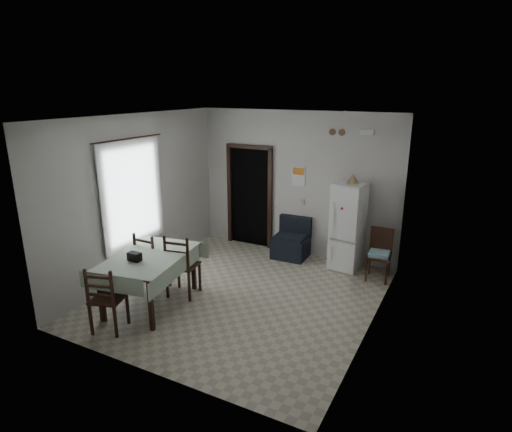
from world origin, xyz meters
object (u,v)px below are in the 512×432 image
object	(u,v)px
corner_chair	(379,255)
dining_chair_near_head	(108,298)
fridge	(348,227)
dining_chair_far_left	(153,260)
navy_seat	(291,238)
dining_chair_far_right	(183,264)
dining_table	(151,280)

from	to	relation	value
corner_chair	dining_chair_near_head	xyz separation A→B (m)	(-3.01, -3.45, 0.04)
fridge	dining_chair_far_left	size ratio (longest dim) A/B	1.60
navy_seat	dining_chair_far_right	distance (m)	2.51
fridge	navy_seat	distance (m)	1.21
dining_chair_far_left	dining_chair_near_head	world-z (taller)	dining_chair_far_left
dining_table	fridge	bearing A→B (deg)	40.58
dining_chair_near_head	fridge	bearing A→B (deg)	-140.04
navy_seat	dining_chair_near_head	distance (m)	3.88
corner_chair	dining_chair_far_left	distance (m)	3.95
fridge	dining_chair_near_head	distance (m)	4.39
navy_seat	corner_chair	bearing A→B (deg)	-9.89
corner_chair	dining_chair_far_right	xyz separation A→B (m)	(-2.73, -2.08, 0.08)
dining_table	dining_chair_near_head	size ratio (longest dim) A/B	1.59
dining_table	dining_chair_far_right	world-z (taller)	dining_chair_far_right
navy_seat	corner_chair	distance (m)	1.82
dining_chair_near_head	dining_table	bearing A→B (deg)	-108.88
fridge	dining_table	bearing A→B (deg)	-122.43
corner_chair	fridge	bearing A→B (deg)	155.35
dining_table	dining_chair_far_left	size ratio (longest dim) A/B	1.54
fridge	dining_chair_near_head	world-z (taller)	fridge
corner_chair	dining_table	bearing A→B (deg)	-143.43
corner_chair	dining_table	distance (m)	3.95
corner_chair	dining_chair_far_left	size ratio (longest dim) A/B	0.90
dining_table	dining_chair_far_left	xyz separation A→B (m)	(-0.34, 0.45, 0.10)
navy_seat	dining_table	xyz separation A→B (m)	(-1.19, -2.83, 0.01)
navy_seat	dining_table	bearing A→B (deg)	-114.88
dining_table	dining_chair_far_right	xyz separation A→B (m)	(0.26, 0.51, 0.13)
fridge	navy_seat	size ratio (longest dim) A/B	2.04
corner_chair	dining_chair_far_right	bearing A→B (deg)	-147.00
dining_chair_far_left	corner_chair	bearing A→B (deg)	-147.94
navy_seat	dining_chair_near_head	world-z (taller)	dining_chair_near_head
dining_table	dining_chair_far_left	bearing A→B (deg)	116.83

